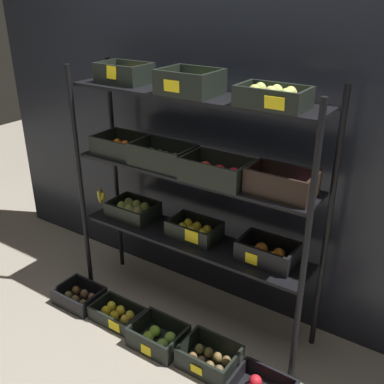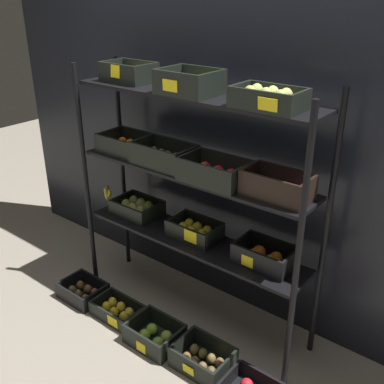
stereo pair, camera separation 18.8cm
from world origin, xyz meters
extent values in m
plane|color=gray|center=(0.00, 0.00, 0.00)|extent=(10.00, 10.00, 0.00)
cube|color=black|center=(0.00, 0.37, 1.18)|extent=(3.95, 0.12, 2.36)
cylinder|color=black|center=(-0.78, -0.17, 0.79)|extent=(0.03, 0.03, 1.58)
cylinder|color=black|center=(0.78, -0.17, 0.79)|extent=(0.03, 0.03, 1.58)
cylinder|color=black|center=(-0.78, 0.17, 0.79)|extent=(0.03, 0.03, 1.58)
cylinder|color=black|center=(0.78, 0.17, 0.79)|extent=(0.03, 0.03, 1.58)
cube|color=black|center=(0.00, 0.00, 0.56)|extent=(1.52, 0.30, 0.02)
cube|color=black|center=(0.00, 0.00, 1.01)|extent=(1.52, 0.30, 0.02)
cube|color=black|center=(0.00, 0.00, 1.47)|extent=(1.52, 0.30, 0.02)
cube|color=black|center=(-0.50, 0.03, 0.58)|extent=(0.32, 0.24, 0.01)
cube|color=black|center=(-0.50, -0.08, 0.63)|extent=(0.32, 0.02, 0.09)
cube|color=black|center=(-0.50, 0.14, 0.63)|extent=(0.32, 0.02, 0.09)
cube|color=black|center=(-0.65, 0.03, 0.63)|extent=(0.02, 0.21, 0.09)
cube|color=black|center=(-0.35, 0.03, 0.63)|extent=(0.02, 0.21, 0.09)
ellipsoid|color=#AEBC4F|center=(-0.57, -0.01, 0.63)|extent=(0.07, 0.07, 0.09)
ellipsoid|color=#A6C15C|center=(-0.50, -0.01, 0.63)|extent=(0.07, 0.07, 0.09)
ellipsoid|color=tan|center=(-0.43, -0.01, 0.63)|extent=(0.07, 0.07, 0.09)
ellipsoid|color=tan|center=(-0.57, 0.06, 0.63)|extent=(0.07, 0.07, 0.09)
ellipsoid|color=#B7C363|center=(-0.50, 0.07, 0.63)|extent=(0.07, 0.07, 0.09)
ellipsoid|color=#ABBC4E|center=(-0.43, 0.07, 0.63)|extent=(0.07, 0.07, 0.09)
cube|color=black|center=(0.00, 0.03, 0.58)|extent=(0.32, 0.21, 0.01)
cube|color=black|center=(0.00, -0.07, 0.63)|extent=(0.32, 0.02, 0.09)
cube|color=black|center=(0.00, 0.12, 0.63)|extent=(0.32, 0.02, 0.09)
cube|color=black|center=(-0.15, 0.03, 0.63)|extent=(0.02, 0.18, 0.09)
cube|color=black|center=(0.15, 0.03, 0.63)|extent=(0.02, 0.18, 0.09)
ellipsoid|color=yellow|center=(-0.07, 0.00, 0.62)|extent=(0.06, 0.06, 0.08)
ellipsoid|color=yellow|center=(0.00, -0.01, 0.62)|extent=(0.06, 0.06, 0.08)
ellipsoid|color=yellow|center=(0.08, 0.00, 0.62)|extent=(0.06, 0.06, 0.08)
ellipsoid|color=yellow|center=(-0.07, 0.06, 0.62)|extent=(0.06, 0.06, 0.08)
ellipsoid|color=yellow|center=(0.00, 0.06, 0.62)|extent=(0.06, 0.06, 0.08)
ellipsoid|color=yellow|center=(0.08, 0.05, 0.62)|extent=(0.06, 0.06, 0.08)
cube|color=yellow|center=(0.05, -0.08, 0.63)|extent=(0.09, 0.00, 0.08)
cube|color=black|center=(0.50, 0.03, 0.58)|extent=(0.33, 0.21, 0.01)
cube|color=black|center=(0.50, -0.07, 0.64)|extent=(0.33, 0.02, 0.11)
cube|color=black|center=(0.50, 0.13, 0.64)|extent=(0.33, 0.02, 0.11)
cube|color=black|center=(0.34, 0.03, 0.64)|extent=(0.02, 0.18, 0.11)
cube|color=black|center=(0.65, 0.03, 0.64)|extent=(0.02, 0.18, 0.11)
sphere|color=orange|center=(0.44, 0.00, 0.62)|extent=(0.07, 0.07, 0.07)
sphere|color=orange|center=(0.55, 0.01, 0.62)|extent=(0.07, 0.07, 0.07)
sphere|color=orange|center=(0.45, 0.05, 0.62)|extent=(0.07, 0.07, 0.07)
sphere|color=orange|center=(0.56, 0.05, 0.62)|extent=(0.07, 0.07, 0.07)
cube|color=yellow|center=(0.45, -0.08, 0.62)|extent=(0.07, 0.01, 0.07)
cube|color=black|center=(-0.55, 0.00, 1.03)|extent=(0.31, 0.25, 0.01)
cube|color=black|center=(-0.55, -0.12, 1.09)|extent=(0.31, 0.02, 0.11)
cube|color=black|center=(-0.55, 0.12, 1.09)|extent=(0.31, 0.02, 0.11)
cube|color=black|center=(-0.70, 0.00, 1.09)|extent=(0.02, 0.22, 0.11)
cube|color=black|center=(-0.40, 0.00, 1.09)|extent=(0.02, 0.22, 0.11)
sphere|color=orange|center=(-0.63, -0.04, 1.06)|extent=(0.06, 0.06, 0.06)
sphere|color=orange|center=(-0.55, -0.04, 1.06)|extent=(0.06, 0.06, 0.06)
sphere|color=orange|center=(-0.47, -0.04, 1.06)|extent=(0.06, 0.06, 0.06)
sphere|color=orange|center=(-0.62, 0.04, 1.06)|extent=(0.06, 0.06, 0.06)
sphere|color=orange|center=(-0.55, 0.05, 1.06)|extent=(0.06, 0.06, 0.06)
sphere|color=orange|center=(-0.48, 0.04, 1.06)|extent=(0.06, 0.06, 0.06)
cube|color=black|center=(-0.19, -0.03, 1.03)|extent=(0.37, 0.23, 0.01)
cube|color=black|center=(-0.19, -0.13, 1.10)|extent=(0.37, 0.02, 0.12)
cube|color=black|center=(-0.19, 0.08, 1.10)|extent=(0.37, 0.02, 0.12)
cube|color=black|center=(-0.37, -0.03, 1.10)|extent=(0.02, 0.20, 0.12)
cube|color=black|center=(-0.01, -0.03, 1.10)|extent=(0.02, 0.20, 0.12)
ellipsoid|color=brown|center=(-0.31, -0.07, 1.07)|extent=(0.05, 0.05, 0.07)
ellipsoid|color=brown|center=(-0.25, -0.06, 1.07)|extent=(0.05, 0.05, 0.07)
ellipsoid|color=brown|center=(-0.19, -0.06, 1.07)|extent=(0.05, 0.05, 0.07)
ellipsoid|color=brown|center=(-0.13, -0.06, 1.07)|extent=(0.05, 0.05, 0.07)
ellipsoid|color=brown|center=(-0.07, -0.06, 1.07)|extent=(0.05, 0.05, 0.07)
ellipsoid|color=brown|center=(-0.31, 0.01, 1.07)|extent=(0.05, 0.05, 0.07)
ellipsoid|color=brown|center=(-0.25, 0.01, 1.07)|extent=(0.05, 0.05, 0.07)
ellipsoid|color=brown|center=(-0.19, 0.01, 1.07)|extent=(0.05, 0.05, 0.07)
ellipsoid|color=brown|center=(-0.13, 0.01, 1.07)|extent=(0.05, 0.05, 0.07)
ellipsoid|color=brown|center=(-0.08, 0.01, 1.07)|extent=(0.05, 0.05, 0.07)
cube|color=black|center=(0.19, -0.05, 1.03)|extent=(0.37, 0.23, 0.01)
cube|color=black|center=(0.19, -0.15, 1.09)|extent=(0.37, 0.02, 0.12)
cube|color=black|center=(0.19, 0.06, 1.09)|extent=(0.37, 0.02, 0.12)
cube|color=black|center=(0.02, -0.05, 1.09)|extent=(0.02, 0.20, 0.12)
cube|color=black|center=(0.37, -0.05, 1.09)|extent=(0.02, 0.20, 0.12)
sphere|color=red|center=(0.10, -0.08, 1.07)|extent=(0.07, 0.07, 0.07)
sphere|color=red|center=(0.19, -0.08, 1.07)|extent=(0.07, 0.07, 0.07)
sphere|color=red|center=(0.28, -0.07, 1.07)|extent=(0.07, 0.07, 0.07)
sphere|color=red|center=(0.10, -0.01, 1.07)|extent=(0.07, 0.07, 0.07)
sphere|color=red|center=(0.20, -0.02, 1.07)|extent=(0.07, 0.07, 0.07)
sphere|color=red|center=(0.28, -0.01, 1.07)|extent=(0.07, 0.07, 0.07)
cube|color=black|center=(0.56, -0.02, 1.03)|extent=(0.34, 0.20, 0.01)
cube|color=black|center=(0.56, -0.11, 1.10)|extent=(0.34, 0.02, 0.13)
cube|color=black|center=(0.56, 0.07, 1.10)|extent=(0.34, 0.02, 0.13)
cube|color=black|center=(0.40, -0.02, 1.10)|extent=(0.02, 0.17, 0.13)
cube|color=black|center=(0.73, -0.02, 1.10)|extent=(0.02, 0.17, 0.13)
sphere|color=#5B1751|center=(0.46, -0.05, 1.06)|extent=(0.05, 0.05, 0.05)
sphere|color=#622E4D|center=(0.51, -0.05, 1.06)|extent=(0.05, 0.05, 0.05)
sphere|color=#6B1D47|center=(0.56, -0.05, 1.06)|extent=(0.05, 0.05, 0.05)
sphere|color=#641E54|center=(0.61, -0.05, 1.06)|extent=(0.05, 0.05, 0.05)
sphere|color=#692A5E|center=(0.67, -0.05, 1.06)|extent=(0.05, 0.05, 0.05)
sphere|color=#5A2059|center=(0.45, 0.01, 1.06)|extent=(0.05, 0.05, 0.05)
sphere|color=#581748|center=(0.51, 0.01, 1.06)|extent=(0.05, 0.05, 0.05)
sphere|color=#6A2C47|center=(0.57, 0.01, 1.06)|extent=(0.05, 0.05, 0.05)
sphere|color=#5F1951|center=(0.61, 0.01, 1.06)|extent=(0.05, 0.05, 0.05)
sphere|color=#69234D|center=(0.67, 0.01, 1.06)|extent=(0.05, 0.05, 0.05)
cube|color=black|center=(-0.49, 0.01, 1.48)|extent=(0.31, 0.21, 0.01)
cube|color=black|center=(-0.49, -0.08, 1.54)|extent=(0.31, 0.02, 0.10)
cube|color=black|center=(-0.49, 0.11, 1.54)|extent=(0.31, 0.02, 0.10)
cube|color=black|center=(-0.64, 0.01, 1.54)|extent=(0.02, 0.18, 0.10)
cube|color=black|center=(-0.35, 0.01, 1.54)|extent=(0.02, 0.18, 0.10)
sphere|color=gold|center=(-0.54, -0.01, 1.52)|extent=(0.07, 0.07, 0.07)
sphere|color=gold|center=(-0.44, -0.01, 1.52)|extent=(0.07, 0.07, 0.07)
sphere|color=gold|center=(-0.55, 0.04, 1.52)|extent=(0.07, 0.07, 0.07)
sphere|color=#DBB358|center=(-0.44, 0.05, 1.52)|extent=(0.07, 0.07, 0.07)
cube|color=yellow|center=(-0.49, -0.09, 1.55)|extent=(0.07, 0.01, 0.07)
cube|color=black|center=(0.01, -0.03, 1.48)|extent=(0.31, 0.25, 0.01)
cube|color=black|center=(0.01, -0.14, 1.55)|extent=(0.31, 0.02, 0.12)
cube|color=black|center=(0.01, 0.09, 1.55)|extent=(0.31, 0.02, 0.12)
cube|color=black|center=(-0.14, -0.03, 1.55)|extent=(0.02, 0.22, 0.12)
cube|color=black|center=(0.15, -0.03, 1.55)|extent=(0.02, 0.22, 0.12)
sphere|color=#82C342|center=(-0.05, -0.06, 1.52)|extent=(0.07, 0.07, 0.07)
sphere|color=#8FC03F|center=(0.06, -0.06, 1.52)|extent=(0.07, 0.07, 0.07)
sphere|color=#97B73B|center=(-0.04, 0.01, 1.52)|extent=(0.07, 0.07, 0.07)
sphere|color=#80BD3F|center=(0.06, 0.01, 1.52)|extent=(0.07, 0.07, 0.07)
cube|color=yellow|center=(-0.02, -0.15, 1.54)|extent=(0.10, 0.01, 0.06)
cube|color=black|center=(0.49, -0.05, 1.48)|extent=(0.34, 0.21, 0.01)
cube|color=black|center=(0.49, -0.14, 1.53)|extent=(0.34, 0.02, 0.09)
cube|color=black|center=(0.49, 0.05, 1.53)|extent=(0.34, 0.02, 0.09)
cube|color=black|center=(0.33, -0.05, 1.53)|extent=(0.02, 0.17, 0.09)
cube|color=black|center=(0.65, -0.05, 1.53)|extent=(0.02, 0.17, 0.09)
ellipsoid|color=#A9AD53|center=(0.41, -0.08, 1.53)|extent=(0.07, 0.07, 0.09)
ellipsoid|color=tan|center=(0.49, -0.07, 1.53)|extent=(0.07, 0.07, 0.09)
ellipsoid|color=#AABE5B|center=(0.57, -0.07, 1.53)|extent=(0.07, 0.07, 0.09)
ellipsoid|color=#A7BB5E|center=(0.41, -0.02, 1.53)|extent=(0.07, 0.07, 0.09)
ellipsoid|color=#AFBC62|center=(0.50, -0.02, 1.53)|extent=(0.07, 0.07, 0.09)
ellipsoid|color=tan|center=(0.57, -0.02, 1.53)|extent=(0.07, 0.07, 0.09)
cube|color=yellow|center=(0.55, -0.15, 1.52)|extent=(0.10, 0.01, 0.06)
cylinder|color=brown|center=(-0.82, 0.04, 0.68)|extent=(0.02, 0.02, 0.02)
ellipsoid|color=yellow|center=(-0.83, 0.05, 0.62)|extent=(0.07, 0.03, 0.09)
ellipsoid|color=yellow|center=(-0.82, 0.04, 0.62)|extent=(0.05, 0.03, 0.09)
ellipsoid|color=yellow|center=(-0.81, 0.05, 0.62)|extent=(0.05, 0.03, 0.09)
ellipsoid|color=yellow|center=(-0.80, 0.04, 0.62)|extent=(0.07, 0.03, 0.09)
cube|color=black|center=(-0.70, -0.35, 0.01)|extent=(0.31, 0.24, 0.01)
cube|color=black|center=(-0.70, -0.47, 0.06)|extent=(0.31, 0.02, 0.10)
cube|color=black|center=(-0.70, -0.24, 0.06)|extent=(0.31, 0.02, 0.10)
cube|color=black|center=(-0.84, -0.35, 0.06)|extent=(0.02, 0.21, 0.10)
cube|color=black|center=(-0.55, -0.35, 0.06)|extent=(0.02, 0.21, 0.10)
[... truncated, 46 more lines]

